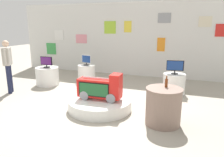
{
  "coord_description": "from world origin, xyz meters",
  "views": [
    {
      "loc": [
        2.38,
        -4.74,
        2.14
      ],
      "look_at": [
        0.5,
        0.4,
        0.77
      ],
      "focal_mm": 34.72,
      "sensor_mm": 36.0,
      "label": 1
    }
  ],
  "objects_px": {
    "tv_on_center_rear": "(175,66)",
    "tv_on_right_rear": "(46,62)",
    "bottle_on_side_table": "(166,83)",
    "display_pedestal_right_rear": "(47,76)",
    "display_pedestal_left_rear": "(87,73)",
    "side_table_round": "(163,106)",
    "tv_on_left_rear": "(86,60)",
    "display_pedestal_center_rear": "(174,84)",
    "main_display_pedestal": "(100,104)",
    "shopper_browsing_near_truck": "(8,63)",
    "novelty_firetruck_tv": "(100,89)"
  },
  "relations": [
    {
      "from": "tv_on_center_rear",
      "to": "tv_on_right_rear",
      "type": "distance_m",
      "value": 4.43
    },
    {
      "from": "tv_on_right_rear",
      "to": "bottle_on_side_table",
      "type": "height_order",
      "value": "bottle_on_side_table"
    },
    {
      "from": "bottle_on_side_table",
      "to": "display_pedestal_right_rear",
      "type": "bearing_deg",
      "value": 158.46
    },
    {
      "from": "display_pedestal_left_rear",
      "to": "side_table_round",
      "type": "bearing_deg",
      "value": -40.32
    },
    {
      "from": "tv_on_left_rear",
      "to": "tv_on_center_rear",
      "type": "bearing_deg",
      "value": -7.09
    },
    {
      "from": "display_pedestal_center_rear",
      "to": "display_pedestal_right_rear",
      "type": "height_order",
      "value": "same"
    },
    {
      "from": "display_pedestal_right_rear",
      "to": "bottle_on_side_table",
      "type": "bearing_deg",
      "value": -21.54
    },
    {
      "from": "main_display_pedestal",
      "to": "tv_on_right_rear",
      "type": "bearing_deg",
      "value": 150.87
    },
    {
      "from": "main_display_pedestal",
      "to": "display_pedestal_right_rear",
      "type": "bearing_deg",
      "value": 150.81
    },
    {
      "from": "display_pedestal_left_rear",
      "to": "tv_on_center_rear",
      "type": "relative_size",
      "value": 1.28
    },
    {
      "from": "shopper_browsing_near_truck",
      "to": "display_pedestal_center_rear",
      "type": "bearing_deg",
      "value": 18.93
    },
    {
      "from": "side_table_round",
      "to": "novelty_firetruck_tv",
      "type": "bearing_deg",
      "value": 169.06
    },
    {
      "from": "display_pedestal_right_rear",
      "to": "shopper_browsing_near_truck",
      "type": "distance_m",
      "value": 1.48
    },
    {
      "from": "main_display_pedestal",
      "to": "tv_on_right_rear",
      "type": "height_order",
      "value": "tv_on_right_rear"
    },
    {
      "from": "tv_on_left_rear",
      "to": "display_pedestal_center_rear",
      "type": "xyz_separation_m",
      "value": [
        3.26,
        -0.4,
        -0.52
      ]
    },
    {
      "from": "display_pedestal_left_rear",
      "to": "bottle_on_side_table",
      "type": "distance_m",
      "value": 4.22
    },
    {
      "from": "novelty_firetruck_tv",
      "to": "shopper_browsing_near_truck",
      "type": "bearing_deg",
      "value": 174.42
    },
    {
      "from": "display_pedestal_left_rear",
      "to": "tv_on_right_rear",
      "type": "bearing_deg",
      "value": -141.63
    },
    {
      "from": "main_display_pedestal",
      "to": "bottle_on_side_table",
      "type": "xyz_separation_m",
      "value": [
        1.66,
        -0.21,
        0.78
      ]
    },
    {
      "from": "shopper_browsing_near_truck",
      "to": "tv_on_center_rear",
      "type": "bearing_deg",
      "value": 18.89
    },
    {
      "from": "tv_on_left_rear",
      "to": "novelty_firetruck_tv",
      "type": "bearing_deg",
      "value": -56.44
    },
    {
      "from": "display_pedestal_center_rear",
      "to": "tv_on_right_rear",
      "type": "relative_size",
      "value": 1.46
    },
    {
      "from": "tv_on_center_rear",
      "to": "shopper_browsing_near_truck",
      "type": "height_order",
      "value": "shopper_browsing_near_truck"
    },
    {
      "from": "main_display_pedestal",
      "to": "tv_on_center_rear",
      "type": "distance_m",
      "value": 2.72
    },
    {
      "from": "novelty_firetruck_tv",
      "to": "main_display_pedestal",
      "type": "bearing_deg",
      "value": 164.96
    },
    {
      "from": "display_pedestal_left_rear",
      "to": "display_pedestal_right_rear",
      "type": "distance_m",
      "value": 1.45
    },
    {
      "from": "novelty_firetruck_tv",
      "to": "display_pedestal_right_rear",
      "type": "height_order",
      "value": "novelty_firetruck_tv"
    },
    {
      "from": "novelty_firetruck_tv",
      "to": "display_pedestal_left_rear",
      "type": "bearing_deg",
      "value": 123.54
    },
    {
      "from": "tv_on_left_rear",
      "to": "display_pedestal_right_rear",
      "type": "bearing_deg",
      "value": -141.9
    },
    {
      "from": "display_pedestal_left_rear",
      "to": "tv_on_left_rear",
      "type": "distance_m",
      "value": 0.52
    },
    {
      "from": "tv_on_center_rear",
      "to": "bottle_on_side_table",
      "type": "bearing_deg",
      "value": -90.46
    },
    {
      "from": "display_pedestal_left_rear",
      "to": "tv_on_left_rear",
      "type": "xyz_separation_m",
      "value": [
        0.0,
        -0.0,
        0.52
      ]
    },
    {
      "from": "novelty_firetruck_tv",
      "to": "bottle_on_side_table",
      "type": "relative_size",
      "value": 4.57
    },
    {
      "from": "main_display_pedestal",
      "to": "display_pedestal_right_rear",
      "type": "distance_m",
      "value": 3.12
    },
    {
      "from": "display_pedestal_center_rear",
      "to": "side_table_round",
      "type": "height_order",
      "value": "side_table_round"
    },
    {
      "from": "novelty_firetruck_tv",
      "to": "display_pedestal_left_rear",
      "type": "distance_m",
      "value": 2.92
    },
    {
      "from": "main_display_pedestal",
      "to": "shopper_browsing_near_truck",
      "type": "xyz_separation_m",
      "value": [
        -3.27,
        0.32,
        0.85
      ]
    },
    {
      "from": "tv_on_left_rear",
      "to": "tv_on_right_rear",
      "type": "xyz_separation_m",
      "value": [
        -1.14,
        -0.9,
        0.0
      ]
    },
    {
      "from": "tv_on_left_rear",
      "to": "shopper_browsing_near_truck",
      "type": "bearing_deg",
      "value": -128.75
    },
    {
      "from": "tv_on_left_rear",
      "to": "display_pedestal_center_rear",
      "type": "bearing_deg",
      "value": -7.02
    },
    {
      "from": "display_pedestal_left_rear",
      "to": "display_pedestal_center_rear",
      "type": "relative_size",
      "value": 0.97
    },
    {
      "from": "tv_on_left_rear",
      "to": "display_pedestal_right_rear",
      "type": "xyz_separation_m",
      "value": [
        -1.14,
        -0.89,
        -0.52
      ]
    },
    {
      "from": "display_pedestal_center_rear",
      "to": "tv_on_left_rear",
      "type": "bearing_deg",
      "value": 172.98
    },
    {
      "from": "tv_on_center_rear",
      "to": "tv_on_left_rear",
      "type": "bearing_deg",
      "value": 172.91
    },
    {
      "from": "main_display_pedestal",
      "to": "tv_on_center_rear",
      "type": "bearing_deg",
      "value": 50.11
    },
    {
      "from": "display_pedestal_right_rear",
      "to": "shopper_browsing_near_truck",
      "type": "bearing_deg",
      "value": -114.34
    },
    {
      "from": "novelty_firetruck_tv",
      "to": "side_table_round",
      "type": "height_order",
      "value": "novelty_firetruck_tv"
    },
    {
      "from": "novelty_firetruck_tv",
      "to": "tv_on_center_rear",
      "type": "xyz_separation_m",
      "value": [
        1.66,
        2.01,
        0.32
      ]
    },
    {
      "from": "side_table_round",
      "to": "display_pedestal_left_rear",
      "type": "bearing_deg",
      "value": 139.68
    },
    {
      "from": "novelty_firetruck_tv",
      "to": "display_pedestal_center_rear",
      "type": "bearing_deg",
      "value": 50.6
    }
  ]
}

